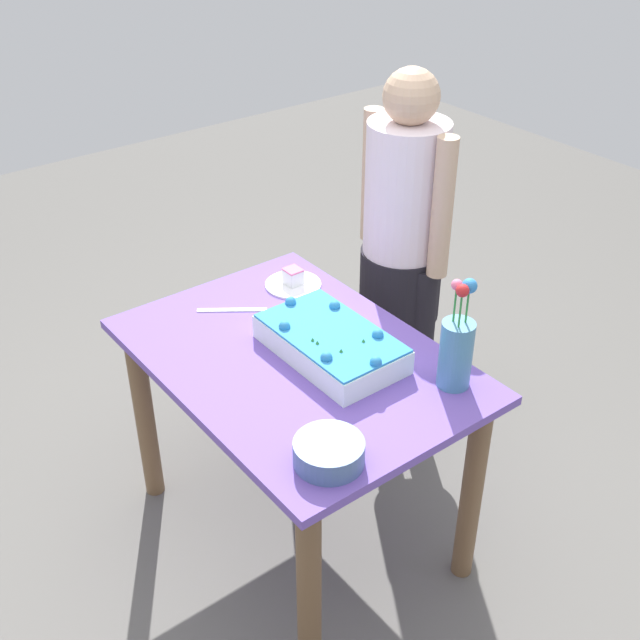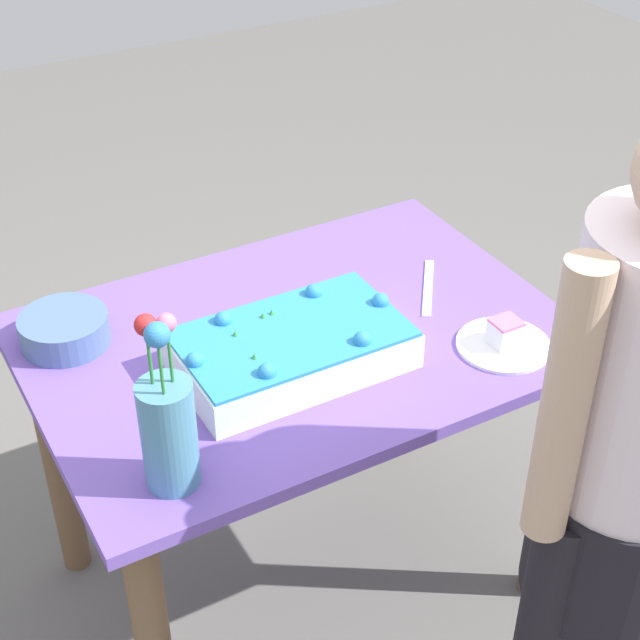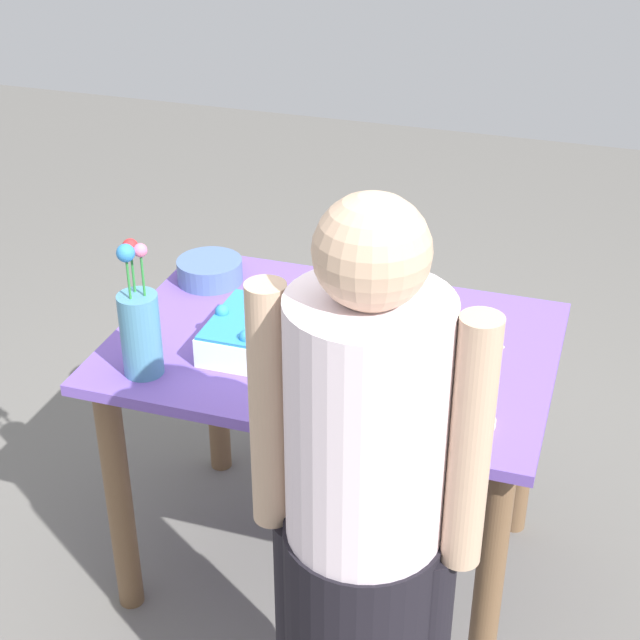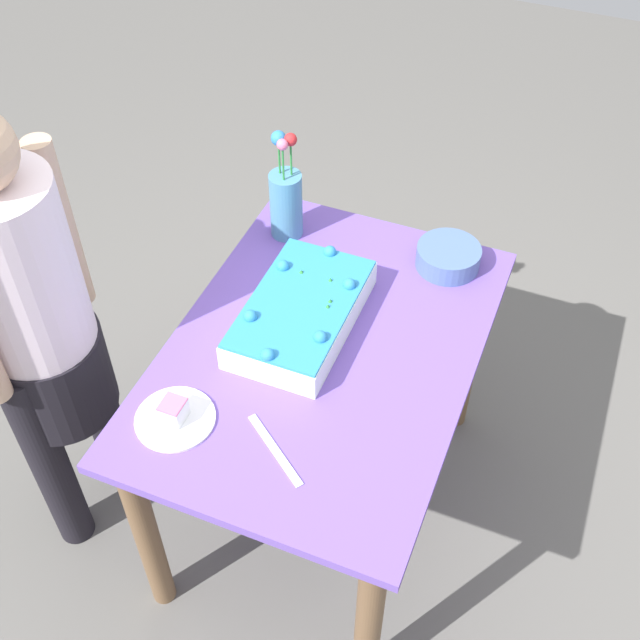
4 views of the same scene
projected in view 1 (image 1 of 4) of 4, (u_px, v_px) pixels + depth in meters
name	position (u px, v px, depth m)	size (l,w,h in m)	color
ground_plane	(300.00, 527.00, 2.93)	(8.00, 8.00, 0.00)	#5F5D59
dining_table	(297.00, 393.00, 2.59)	(1.14, 0.80, 0.77)	#6A4CAD
sheet_cake	(331.00, 343.00, 2.50)	(0.47, 0.27, 0.11)	white
serving_plate_with_slice	(293.00, 281.00, 2.88)	(0.20, 0.20, 0.07)	white
cake_knife	(232.00, 310.00, 2.74)	(0.24, 0.02, 0.00)	silver
flower_vase	(456.00, 349.00, 2.32)	(0.10, 0.10, 0.36)	teal
fruit_bowl	(329.00, 452.00, 2.09)	(0.19, 0.19, 0.07)	#4D6899
person_standing	(403.00, 238.00, 3.01)	(0.45, 0.31, 1.49)	black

